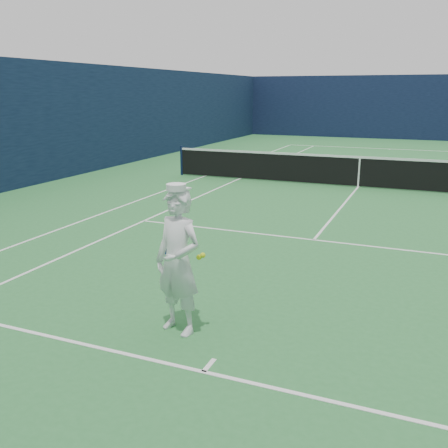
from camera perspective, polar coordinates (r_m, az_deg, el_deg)
name	(u,v)px	position (r m, az deg, el deg)	size (l,w,h in m)	color
ground	(358,187)	(16.74, 15.06, 4.07)	(80.00, 80.00, 0.00)	#2B7337
court_markings	(358,187)	(16.74, 15.06, 4.09)	(11.03, 23.83, 0.01)	white
windscreen_fence	(362,124)	(16.50, 15.53, 10.91)	(20.12, 36.12, 4.00)	#0E1633
tennis_net	(359,170)	(16.65, 15.18, 5.95)	(12.88, 0.09, 1.07)	#141E4C
tennis_player	(178,262)	(6.29, -5.27, -4.31)	(0.78, 0.66, 1.93)	white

